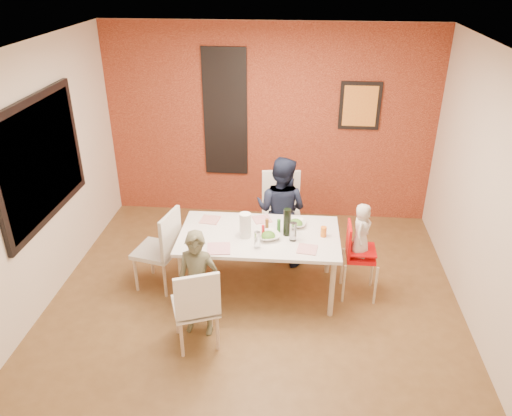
# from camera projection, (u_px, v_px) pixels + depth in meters

# --- Properties ---
(ground) EXTENTS (4.50, 4.50, 0.00)m
(ground) POSITION_uv_depth(u_px,v_px,m) (253.00, 305.00, 5.47)
(ground) COLOR brown
(ground) RESTS_ON ground
(ceiling) EXTENTS (4.50, 4.50, 0.02)m
(ceiling) POSITION_uv_depth(u_px,v_px,m) (253.00, 52.00, 4.24)
(ceiling) COLOR silver
(ceiling) RESTS_ON wall_back
(wall_back) EXTENTS (4.50, 0.02, 2.70)m
(wall_back) POSITION_uv_depth(u_px,v_px,m) (269.00, 124.00, 6.85)
(wall_back) COLOR beige
(wall_back) RESTS_ON ground
(wall_front) EXTENTS (4.50, 0.02, 2.70)m
(wall_front) POSITION_uv_depth(u_px,v_px,m) (215.00, 363.00, 2.86)
(wall_front) COLOR beige
(wall_front) RESTS_ON ground
(wall_left) EXTENTS (0.02, 4.50, 2.70)m
(wall_left) POSITION_uv_depth(u_px,v_px,m) (32.00, 186.00, 5.04)
(wall_left) COLOR beige
(wall_left) RESTS_ON ground
(wall_right) EXTENTS (0.02, 4.50, 2.70)m
(wall_right) POSITION_uv_depth(u_px,v_px,m) (492.00, 204.00, 4.67)
(wall_right) COLOR beige
(wall_right) RESTS_ON ground
(brick_accent_wall) EXTENTS (4.50, 0.02, 2.70)m
(brick_accent_wall) POSITION_uv_depth(u_px,v_px,m) (269.00, 125.00, 6.83)
(brick_accent_wall) COLOR maroon
(brick_accent_wall) RESTS_ON ground
(picture_window_frame) EXTENTS (0.05, 1.70, 1.30)m
(picture_window_frame) POSITION_uv_depth(u_px,v_px,m) (40.00, 160.00, 5.12)
(picture_window_frame) COLOR black
(picture_window_frame) RESTS_ON wall_left
(picture_window_pane) EXTENTS (0.02, 1.55, 1.15)m
(picture_window_pane) POSITION_uv_depth(u_px,v_px,m) (42.00, 160.00, 5.12)
(picture_window_pane) COLOR black
(picture_window_pane) RESTS_ON wall_left
(glassblock_strip) EXTENTS (0.55, 0.03, 1.70)m
(glassblock_strip) POSITION_uv_depth(u_px,v_px,m) (225.00, 113.00, 6.80)
(glassblock_strip) COLOR silver
(glassblock_strip) RESTS_ON wall_back
(glassblock_surround) EXTENTS (0.60, 0.03, 1.76)m
(glassblock_surround) POSITION_uv_depth(u_px,v_px,m) (225.00, 113.00, 6.79)
(glassblock_surround) COLOR black
(glassblock_surround) RESTS_ON wall_back
(art_print_frame) EXTENTS (0.54, 0.03, 0.64)m
(art_print_frame) POSITION_uv_depth(u_px,v_px,m) (360.00, 106.00, 6.58)
(art_print_frame) COLOR black
(art_print_frame) RESTS_ON wall_back
(art_print_canvas) EXTENTS (0.44, 0.01, 0.54)m
(art_print_canvas) POSITION_uv_depth(u_px,v_px,m) (360.00, 106.00, 6.56)
(art_print_canvas) COLOR gold
(art_print_canvas) RESTS_ON wall_back
(dining_table) EXTENTS (1.74, 0.98, 0.72)m
(dining_table) POSITION_uv_depth(u_px,v_px,m) (259.00, 239.00, 5.45)
(dining_table) COLOR white
(dining_table) RESTS_ON ground
(chair_near) EXTENTS (0.54, 0.54, 0.91)m
(chair_near) POSITION_uv_depth(u_px,v_px,m) (196.00, 305.00, 4.67)
(chair_near) COLOR white
(chair_near) RESTS_ON ground
(chair_far) EXTENTS (0.52, 0.52, 1.03)m
(chair_far) POSITION_uv_depth(u_px,v_px,m) (281.00, 208.00, 6.29)
(chair_far) COLOR white
(chair_far) RESTS_ON ground
(chair_left) EXTENTS (0.53, 0.53, 0.96)m
(chair_left) POSITION_uv_depth(u_px,v_px,m) (162.00, 246.00, 5.55)
(chair_left) COLOR beige
(chair_left) RESTS_ON ground
(high_chair) EXTENTS (0.37, 0.37, 0.88)m
(high_chair) POSITION_uv_depth(u_px,v_px,m) (357.00, 253.00, 5.43)
(high_chair) COLOR red
(high_chair) RESTS_ON ground
(child_near) EXTENTS (0.44, 0.31, 1.14)m
(child_near) POSITION_uv_depth(u_px,v_px,m) (198.00, 284.00, 4.86)
(child_near) COLOR brown
(child_near) RESTS_ON ground
(child_far) EXTENTS (0.80, 0.71, 1.36)m
(child_far) POSITION_uv_depth(u_px,v_px,m) (281.00, 210.00, 6.02)
(child_far) COLOR black
(child_far) RESTS_ON ground
(toddler) EXTENTS (0.28, 0.34, 0.61)m
(toddler) POSITION_uv_depth(u_px,v_px,m) (362.00, 230.00, 5.30)
(toddler) COLOR beige
(toddler) RESTS_ON high_chair
(plate_near_left) EXTENTS (0.27, 0.27, 0.01)m
(plate_near_left) POSITION_uv_depth(u_px,v_px,m) (219.00, 249.00, 5.14)
(plate_near_left) COLOR white
(plate_near_left) RESTS_ON dining_table
(plate_far_mid) EXTENTS (0.25, 0.25, 0.01)m
(plate_far_mid) POSITION_uv_depth(u_px,v_px,m) (262.00, 219.00, 5.71)
(plate_far_mid) COLOR white
(plate_far_mid) RESTS_ON dining_table
(plate_near_right) EXTENTS (0.23, 0.23, 0.01)m
(plate_near_right) POSITION_uv_depth(u_px,v_px,m) (307.00, 249.00, 5.13)
(plate_near_right) COLOR white
(plate_near_right) RESTS_ON dining_table
(plate_far_left) EXTENTS (0.23, 0.23, 0.01)m
(plate_far_left) POSITION_uv_depth(u_px,v_px,m) (210.00, 220.00, 5.70)
(plate_far_left) COLOR white
(plate_far_left) RESTS_ON dining_table
(salad_bowl_a) EXTENTS (0.30, 0.30, 0.06)m
(salad_bowl_a) POSITION_uv_depth(u_px,v_px,m) (268.00, 236.00, 5.33)
(salad_bowl_a) COLOR white
(salad_bowl_a) RESTS_ON dining_table
(salad_bowl_b) EXTENTS (0.23, 0.23, 0.06)m
(salad_bowl_b) POSITION_uv_depth(u_px,v_px,m) (296.00, 224.00, 5.57)
(salad_bowl_b) COLOR silver
(salad_bowl_b) RESTS_ON dining_table
(wine_bottle) EXTENTS (0.08, 0.08, 0.31)m
(wine_bottle) POSITION_uv_depth(u_px,v_px,m) (287.00, 222.00, 5.34)
(wine_bottle) COLOR black
(wine_bottle) RESTS_ON dining_table
(wine_glass_a) EXTENTS (0.06, 0.06, 0.18)m
(wine_glass_a) POSITION_uv_depth(u_px,v_px,m) (257.00, 240.00, 5.14)
(wine_glass_a) COLOR white
(wine_glass_a) RESTS_ON dining_table
(wine_glass_b) EXTENTS (0.07, 0.07, 0.21)m
(wine_glass_b) POSITION_uv_depth(u_px,v_px,m) (293.00, 232.00, 5.25)
(wine_glass_b) COLOR silver
(wine_glass_b) RESTS_ON dining_table
(paper_towel_roll) EXTENTS (0.12, 0.12, 0.28)m
(paper_towel_roll) POSITION_uv_depth(u_px,v_px,m) (245.00, 225.00, 5.31)
(paper_towel_roll) COLOR white
(paper_towel_roll) RESTS_ON dining_table
(condiment_red) EXTENTS (0.03, 0.03, 0.13)m
(condiment_red) POSITION_uv_depth(u_px,v_px,m) (263.00, 231.00, 5.35)
(condiment_red) COLOR red
(condiment_red) RESTS_ON dining_table
(condiment_green) EXTENTS (0.04, 0.04, 0.15)m
(condiment_green) POSITION_uv_depth(u_px,v_px,m) (279.00, 226.00, 5.43)
(condiment_green) COLOR #2E7627
(condiment_green) RESTS_ON dining_table
(condiment_brown) EXTENTS (0.04, 0.04, 0.15)m
(condiment_brown) POSITION_uv_depth(u_px,v_px,m) (267.00, 225.00, 5.44)
(condiment_brown) COLOR brown
(condiment_brown) RESTS_ON dining_table
(sippy_cup) EXTENTS (0.07, 0.07, 0.11)m
(sippy_cup) POSITION_uv_depth(u_px,v_px,m) (324.00, 232.00, 5.35)
(sippy_cup) COLOR orange
(sippy_cup) RESTS_ON dining_table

